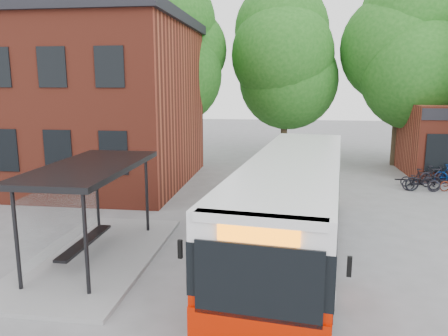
# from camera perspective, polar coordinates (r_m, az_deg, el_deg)

# --- Properties ---
(ground) EXTENTS (100.00, 100.00, 0.00)m
(ground) POSITION_cam_1_polar(r_m,az_deg,el_deg) (13.76, 3.05, -11.10)
(ground) COLOR slate
(station_building) EXTENTS (18.40, 10.40, 8.50)m
(station_building) POSITION_cam_1_polar(r_m,az_deg,el_deg) (25.86, -25.22, 7.97)
(station_building) COLOR maroon
(station_building) RESTS_ON ground
(bus_shelter) EXTENTS (3.60, 7.00, 2.90)m
(bus_shelter) POSITION_cam_1_polar(r_m,az_deg,el_deg) (13.47, -16.80, -5.53)
(bus_shelter) COLOR black
(bus_shelter) RESTS_ON ground
(bike_rail) EXTENTS (5.20, 0.10, 0.38)m
(bike_rail) POSITION_cam_1_polar(r_m,az_deg,el_deg) (24.66, 27.26, -1.86)
(bike_rail) COLOR black
(bike_rail) RESTS_ON ground
(tree_0) EXTENTS (7.92, 7.92, 11.00)m
(tree_0) POSITION_cam_1_polar(r_m,az_deg,el_deg) (29.55, -5.98, 11.64)
(tree_0) COLOR #1B5416
(tree_0) RESTS_ON ground
(tree_1) EXTENTS (7.92, 7.92, 10.40)m
(tree_1) POSITION_cam_1_polar(r_m,az_deg,el_deg) (29.70, 8.00, 11.01)
(tree_1) COLOR #1B5416
(tree_1) RESTS_ON ground
(tree_2) EXTENTS (7.92, 7.92, 11.00)m
(tree_2) POSITION_cam_1_polar(r_m,az_deg,el_deg) (29.53, 21.98, 10.91)
(tree_2) COLOR #1B5416
(tree_2) RESTS_ON ground
(city_bus) EXTENTS (4.03, 12.30, 3.07)m
(city_bus) POSITION_cam_1_polar(r_m,az_deg,el_deg) (13.17, 9.17, -5.19)
(city_bus) COLOR #AB1500
(city_bus) RESTS_ON ground
(bicycle_0) EXTENTS (1.79, 0.83, 0.91)m
(bicycle_0) POSITION_cam_1_polar(r_m,az_deg,el_deg) (23.21, 24.36, -1.69)
(bicycle_0) COLOR black
(bicycle_0) RESTS_ON ground
(bicycle_1) EXTENTS (1.93, 0.94, 1.12)m
(bicycle_1) POSITION_cam_1_polar(r_m,az_deg,el_deg) (23.30, 24.61, -1.40)
(bicycle_1) COLOR black
(bicycle_1) RESTS_ON ground
(bicycle_2) EXTENTS (1.60, 0.60, 0.83)m
(bicycle_2) POSITION_cam_1_polar(r_m,az_deg,el_deg) (24.09, 23.86, -1.30)
(bicycle_2) COLOR black
(bicycle_2) RESTS_ON ground
(bicycle_3) EXTENTS (1.69, 0.91, 0.98)m
(bicycle_3) POSITION_cam_1_polar(r_m,az_deg,el_deg) (25.09, 25.78, -0.83)
(bicycle_3) COLOR black
(bicycle_3) RESTS_ON ground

